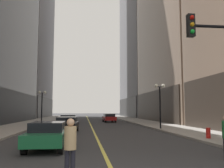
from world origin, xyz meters
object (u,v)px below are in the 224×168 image
fire_hydrant_right (208,134)px  car_navy (68,120)px  street_lamp_left_far (42,100)px  street_lamp_right_mid (160,96)px  car_black (67,124)px  car_red (109,117)px  car_green (48,134)px  pedestrian_in_tan_trench (70,144)px

fire_hydrant_right → car_navy: bearing=121.6°
street_lamp_left_far → fire_hydrant_right: (13.30, -18.70, -2.86)m
street_lamp_left_far → street_lamp_right_mid: (12.80, -10.39, 0.00)m
car_black → car_red: bearing=73.0°
street_lamp_left_far → car_green: bearing=-80.0°
car_black → pedestrian_in_tan_trench: (1.04, -14.71, 0.26)m
car_black → street_lamp_left_far: street_lamp_left_far is taller
car_navy → pedestrian_in_tan_trench: 23.67m
car_green → fire_hydrant_right: bearing=13.9°
street_lamp_left_far → fire_hydrant_right: size_ratio=5.54×
car_navy → car_green: bearing=-89.8°
car_red → fire_hydrant_right: bearing=-81.2°
pedestrian_in_tan_trench → street_lamp_right_mid: 18.12m
car_black → car_navy: (-0.41, 8.92, 0.00)m
car_black → car_navy: same height
car_red → car_black: bearing=-107.0°
car_black → fire_hydrant_right: size_ratio=5.50×
car_green → car_red: size_ratio=0.89×
pedestrian_in_tan_trench → street_lamp_left_far: street_lamp_left_far is taller
car_green → pedestrian_in_tan_trench: (1.40, -5.58, 0.26)m
car_navy → street_lamp_right_mid: (9.14, -7.37, 2.54)m
pedestrian_in_tan_trench → car_navy: bearing=93.5°
street_lamp_right_mid → fire_hydrant_right: bearing=-86.6°
car_black → pedestrian_in_tan_trench: pedestrian_in_tan_trench is taller
car_navy → pedestrian_in_tan_trench: bearing=-86.5°
car_green → car_red: bearing=77.9°
car_black → fire_hydrant_right: 11.44m
car_navy → street_lamp_left_far: street_lamp_left_far is taller
car_black → car_red: 18.54m
car_black → street_lamp_left_far: bearing=108.8°
car_navy → street_lamp_right_mid: 12.01m
street_lamp_left_far → street_lamp_right_mid: size_ratio=1.00×
car_green → car_black: same height
car_red → street_lamp_right_mid: street_lamp_right_mid is taller
pedestrian_in_tan_trench → car_red: bearing=82.3°
pedestrian_in_tan_trench → street_lamp_right_mid: street_lamp_right_mid is taller
street_lamp_right_mid → pedestrian_in_tan_trench: bearing=-115.3°
car_green → street_lamp_right_mid: bearing=49.6°
car_green → car_black: 9.13m
car_black → street_lamp_left_far: (-4.07, 11.94, 2.54)m
street_lamp_left_far → fire_hydrant_right: street_lamp_left_far is taller
car_navy → street_lamp_right_mid: street_lamp_right_mid is taller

